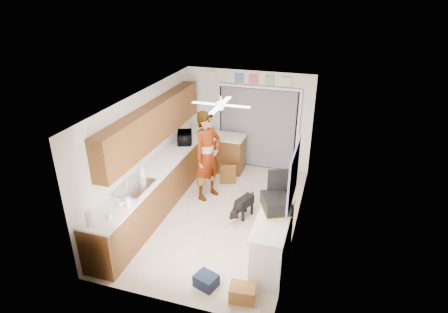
# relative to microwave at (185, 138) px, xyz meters

# --- Properties ---
(floor) EXTENTS (5.00, 5.00, 0.00)m
(floor) POSITION_rel_microwave_xyz_m (1.25, -1.29, -1.08)
(floor) COLOR beige
(floor) RESTS_ON ground
(ceiling) EXTENTS (5.00, 5.00, 0.00)m
(ceiling) POSITION_rel_microwave_xyz_m (1.25, -1.29, 1.42)
(ceiling) COLOR white
(ceiling) RESTS_ON ground
(wall_back) EXTENTS (3.20, 0.00, 3.20)m
(wall_back) POSITION_rel_microwave_xyz_m (1.25, 1.21, 0.17)
(wall_back) COLOR white
(wall_back) RESTS_ON ground
(wall_front) EXTENTS (3.20, 0.00, 3.20)m
(wall_front) POSITION_rel_microwave_xyz_m (1.25, -3.79, 0.17)
(wall_front) COLOR white
(wall_front) RESTS_ON ground
(wall_left) EXTENTS (0.00, 5.00, 5.00)m
(wall_left) POSITION_rel_microwave_xyz_m (-0.35, -1.29, 0.17)
(wall_left) COLOR white
(wall_left) RESTS_ON ground
(wall_right) EXTENTS (0.00, 5.00, 5.00)m
(wall_right) POSITION_rel_microwave_xyz_m (2.85, -1.29, 0.17)
(wall_right) COLOR white
(wall_right) RESTS_ON ground
(left_base_cabinets) EXTENTS (0.60, 4.80, 0.90)m
(left_base_cabinets) POSITION_rel_microwave_xyz_m (-0.05, -1.29, -0.63)
(left_base_cabinets) COLOR brown
(left_base_cabinets) RESTS_ON floor
(left_countertop) EXTENTS (0.62, 4.80, 0.04)m
(left_countertop) POSITION_rel_microwave_xyz_m (-0.04, -1.29, -0.16)
(left_countertop) COLOR white
(left_countertop) RESTS_ON left_base_cabinets
(upper_cabinets) EXTENTS (0.32, 4.00, 0.80)m
(upper_cabinets) POSITION_rel_microwave_xyz_m (-0.19, -1.09, 0.72)
(upper_cabinets) COLOR brown
(upper_cabinets) RESTS_ON wall_left
(sink_basin) EXTENTS (0.50, 0.76, 0.06)m
(sink_basin) POSITION_rel_microwave_xyz_m (-0.04, -2.29, -0.12)
(sink_basin) COLOR silver
(sink_basin) RESTS_ON left_countertop
(faucet) EXTENTS (0.03, 0.03, 0.22)m
(faucet) POSITION_rel_microwave_xyz_m (-0.23, -2.29, -0.03)
(faucet) COLOR silver
(faucet) RESTS_ON left_countertop
(peninsula_base) EXTENTS (1.00, 0.60, 0.90)m
(peninsula_base) POSITION_rel_microwave_xyz_m (0.75, 0.71, -0.63)
(peninsula_base) COLOR brown
(peninsula_base) RESTS_ON floor
(peninsula_top) EXTENTS (1.04, 0.64, 0.04)m
(peninsula_top) POSITION_rel_microwave_xyz_m (0.75, 0.71, -0.16)
(peninsula_top) COLOR white
(peninsula_top) RESTS_ON peninsula_base
(back_opening_recess) EXTENTS (2.00, 0.06, 2.10)m
(back_opening_recess) POSITION_rel_microwave_xyz_m (1.50, 1.18, -0.03)
(back_opening_recess) COLOR black
(back_opening_recess) RESTS_ON wall_back
(curtain_panel) EXTENTS (1.90, 0.03, 2.05)m
(curtain_panel) POSITION_rel_microwave_xyz_m (1.50, 1.14, -0.03)
(curtain_panel) COLOR gray
(curtain_panel) RESTS_ON wall_back
(door_trim_left) EXTENTS (0.06, 0.04, 2.10)m
(door_trim_left) POSITION_rel_microwave_xyz_m (0.48, 1.15, -0.03)
(door_trim_left) COLOR white
(door_trim_left) RESTS_ON wall_back
(door_trim_right) EXTENTS (0.06, 0.04, 2.10)m
(door_trim_right) POSITION_rel_microwave_xyz_m (2.52, 1.15, -0.03)
(door_trim_right) COLOR white
(door_trim_right) RESTS_ON wall_back
(door_trim_head) EXTENTS (2.10, 0.04, 0.06)m
(door_trim_head) POSITION_rel_microwave_xyz_m (1.50, 1.15, 1.04)
(door_trim_head) COLOR white
(door_trim_head) RESTS_ON wall_back
(header_frame_1) EXTENTS (0.22, 0.02, 0.22)m
(header_frame_1) POSITION_rel_microwave_xyz_m (1.00, 1.18, 1.22)
(header_frame_1) COLOR #476BBF
(header_frame_1) RESTS_ON wall_back
(header_frame_2) EXTENTS (0.22, 0.02, 0.22)m
(header_frame_2) POSITION_rel_microwave_xyz_m (1.35, 1.18, 1.22)
(header_frame_2) COLOR #CA4B67
(header_frame_2) RESTS_ON wall_back
(header_frame_3) EXTENTS (0.22, 0.02, 0.22)m
(header_frame_3) POSITION_rel_microwave_xyz_m (1.75, 1.18, 1.22)
(header_frame_3) COLOR #68B67A
(header_frame_3) RESTS_ON wall_back
(header_frame_4) EXTENTS (0.22, 0.02, 0.22)m
(header_frame_4) POSITION_rel_microwave_xyz_m (2.15, 1.18, 1.22)
(header_frame_4) COLOR silver
(header_frame_4) RESTS_ON wall_back
(route66_sign) EXTENTS (0.22, 0.02, 0.26)m
(route66_sign) POSITION_rel_microwave_xyz_m (0.30, 1.18, 1.22)
(route66_sign) COLOR silver
(route66_sign) RESTS_ON wall_back
(right_counter_base) EXTENTS (0.50, 1.40, 0.90)m
(right_counter_base) POSITION_rel_microwave_xyz_m (2.60, -2.49, -0.63)
(right_counter_base) COLOR white
(right_counter_base) RESTS_ON floor
(right_counter_top) EXTENTS (0.54, 1.44, 0.04)m
(right_counter_top) POSITION_rel_microwave_xyz_m (2.59, -2.49, -0.16)
(right_counter_top) COLOR white
(right_counter_top) RESTS_ON right_counter_base
(abstract_painting) EXTENTS (0.03, 1.15, 0.95)m
(abstract_painting) POSITION_rel_microwave_xyz_m (2.83, -2.29, 0.57)
(abstract_painting) COLOR #F159C5
(abstract_painting) RESTS_ON wall_right
(ceiling_fan) EXTENTS (1.14, 1.14, 0.24)m
(ceiling_fan) POSITION_rel_microwave_xyz_m (1.25, -1.09, 1.24)
(ceiling_fan) COLOR white
(ceiling_fan) RESTS_ON ceiling
(microwave) EXTENTS (0.49, 0.58, 0.27)m
(microwave) POSITION_rel_microwave_xyz_m (0.00, 0.00, 0.00)
(microwave) COLOR black
(microwave) RESTS_ON left_countertop
(soap_bottle) EXTENTS (0.16, 0.16, 0.33)m
(soap_bottle) POSITION_rel_microwave_xyz_m (-0.10, -1.91, 0.03)
(soap_bottle) COLOR silver
(soap_bottle) RESTS_ON left_countertop
(cup) EXTENTS (0.15, 0.15, 0.10)m
(cup) POSITION_rel_microwave_xyz_m (0.02, -2.90, -0.09)
(cup) COLOR white
(cup) RESTS_ON left_countertop
(jar_a) EXTENTS (0.11, 0.11, 0.16)m
(jar_a) POSITION_rel_microwave_xyz_m (0.15, -2.86, -0.06)
(jar_a) COLOR silver
(jar_a) RESTS_ON left_countertop
(jar_b) EXTENTS (0.10, 0.10, 0.13)m
(jar_b) POSITION_rel_microwave_xyz_m (0.06, -3.31, -0.07)
(jar_b) COLOR silver
(jar_b) RESTS_ON left_countertop
(paper_towel_roll) EXTENTS (0.13, 0.13, 0.27)m
(paper_towel_roll) POSITION_rel_microwave_xyz_m (-0.14, -3.54, -0.00)
(paper_towel_roll) COLOR white
(paper_towel_roll) RESTS_ON left_countertop
(suitcase) EXTENTS (0.61, 0.68, 0.24)m
(suitcase) POSITION_rel_microwave_xyz_m (2.57, -2.23, -0.02)
(suitcase) COLOR black
(suitcase) RESTS_ON right_counter_top
(suitcase_rim) EXTENTS (0.64, 0.71, 0.02)m
(suitcase_rim) POSITION_rel_microwave_xyz_m (2.57, -2.23, -0.13)
(suitcase_rim) COLOR yellow
(suitcase_rim) RESTS_ON suitcase
(suitcase_lid) EXTENTS (0.39, 0.20, 0.50)m
(suitcase_lid) POSITION_rel_microwave_xyz_m (2.57, -1.94, 0.23)
(suitcase_lid) COLOR black
(suitcase_lid) RESTS_ON suitcase
(cardboard_box) EXTENTS (0.43, 0.34, 0.25)m
(cardboard_box) POSITION_rel_microwave_xyz_m (2.33, -3.40, -0.95)
(cardboard_box) COLOR #AE7936
(cardboard_box) RESTS_ON floor
(navy_crate) EXTENTS (0.42, 0.38, 0.21)m
(navy_crate) POSITION_rel_microwave_xyz_m (1.71, -3.31, -0.97)
(navy_crate) COLOR #141D33
(navy_crate) RESTS_ON floor
(cabinet_door_panel) EXTENTS (0.40, 0.27, 0.56)m
(cabinet_door_panel) POSITION_rel_microwave_xyz_m (1.10, -0.06, -0.79)
(cabinet_door_panel) COLOR brown
(cabinet_door_panel) RESTS_ON floor
(man) EXTENTS (0.74, 0.87, 2.02)m
(man) POSITION_rel_microwave_xyz_m (0.82, -0.68, -0.07)
(man) COLOR white
(man) RESTS_ON floor
(dog) EXTENTS (0.49, 0.69, 0.50)m
(dog) POSITION_rel_microwave_xyz_m (1.79, -1.22, -0.83)
(dog) COLOR black
(dog) RESTS_ON floor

